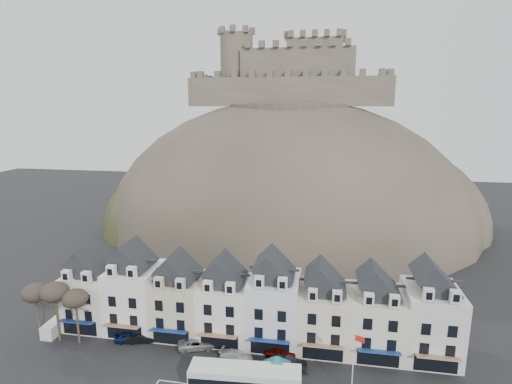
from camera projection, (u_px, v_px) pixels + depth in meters
townhouse_terrace at (251, 302)px, 55.50m from camera, size 54.40×9.35×11.80m
castle_hill at (291, 227)px, 107.44m from camera, size 100.00×76.00×68.00m
castle at (293, 75)px, 105.87m from camera, size 50.20×22.20×22.00m
tree_left_far at (35, 293)px, 54.77m from camera, size 3.61×3.61×8.24m
tree_left_mid at (55, 292)px, 54.20m from camera, size 3.78×3.78×8.64m
tree_left_near at (75, 299)px, 53.84m from camera, size 3.43×3.43×7.84m
bus at (245, 380)px, 44.68m from camera, size 12.67×3.67×3.53m
bus_shelter at (277, 363)px, 45.62m from camera, size 6.59×6.59×4.20m
flagpole at (354, 361)px, 43.76m from camera, size 1.08×0.52×8.09m
white_van at (55, 327)px, 57.27m from camera, size 1.86×4.13×1.87m
car_navy at (131, 336)px, 55.33m from camera, size 4.81×2.91×1.53m
car_black at (141, 338)px, 55.13m from camera, size 3.98×2.33×1.24m
car_silver at (197, 343)px, 53.76m from camera, size 5.46×3.94×1.40m
car_white at (237, 356)px, 51.18m from camera, size 4.61×2.44×1.27m
car_maroon at (281, 352)px, 51.87m from camera, size 4.01×1.67×1.36m
car_charcoal at (288, 364)px, 49.36m from camera, size 4.79×1.80×1.56m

